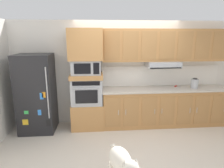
% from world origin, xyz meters
% --- Properties ---
extents(ground_plane, '(9.60, 9.60, 0.00)m').
position_xyz_m(ground_plane, '(0.00, 0.00, 0.00)').
color(ground_plane, beige).
extents(back_kitchen_wall, '(6.20, 0.12, 2.50)m').
position_xyz_m(back_kitchen_wall, '(0.00, 1.11, 1.25)').
color(back_kitchen_wall, silver).
rests_on(back_kitchen_wall, ground).
extents(refrigerator, '(0.76, 0.73, 1.76)m').
position_xyz_m(refrigerator, '(-2.10, 0.68, 0.88)').
color(refrigerator, black).
rests_on(refrigerator, ground).
extents(oven_base_cabinet, '(0.74, 0.62, 0.60)m').
position_xyz_m(oven_base_cabinet, '(-0.97, 0.75, 0.30)').
color(oven_base_cabinet, '#B77F47').
rests_on(oven_base_cabinet, ground).
extents(built_in_oven, '(0.70, 0.62, 0.60)m').
position_xyz_m(built_in_oven, '(-0.97, 0.75, 0.90)').
color(built_in_oven, '#A8AAAF').
rests_on(built_in_oven, oven_base_cabinet).
extents(appliance_mid_shelf, '(0.74, 0.62, 0.10)m').
position_xyz_m(appliance_mid_shelf, '(-0.97, 0.75, 1.25)').
color(appliance_mid_shelf, '#B77F47').
rests_on(appliance_mid_shelf, built_in_oven).
extents(microwave, '(0.64, 0.54, 0.32)m').
position_xyz_m(microwave, '(-0.97, 0.75, 1.46)').
color(microwave, '#A8AAAF').
rests_on(microwave, appliance_mid_shelf).
extents(appliance_upper_cabinet, '(0.74, 0.62, 0.68)m').
position_xyz_m(appliance_upper_cabinet, '(-0.97, 0.75, 1.96)').
color(appliance_upper_cabinet, '#B77F47').
rests_on(appliance_upper_cabinet, microwave).
extents(lower_cabinet_run, '(2.93, 0.63, 0.88)m').
position_xyz_m(lower_cabinet_run, '(0.87, 0.75, 0.44)').
color(lower_cabinet_run, '#B77F47').
rests_on(lower_cabinet_run, ground).
extents(countertop_slab, '(2.97, 0.64, 0.04)m').
position_xyz_m(countertop_slab, '(0.87, 0.75, 0.90)').
color(countertop_slab, '#BCB2A3').
rests_on(countertop_slab, lower_cabinet_run).
extents(backsplash_panel, '(2.97, 0.02, 0.50)m').
position_xyz_m(backsplash_panel, '(0.87, 1.04, 1.17)').
color(backsplash_panel, white).
rests_on(backsplash_panel, countertop_slab).
extents(upper_cabinet_with_hood, '(2.93, 0.48, 0.88)m').
position_xyz_m(upper_cabinet_with_hood, '(0.86, 0.87, 1.90)').
color(upper_cabinet_with_hood, '#B77F47').
rests_on(upper_cabinet_with_hood, backsplash_panel).
extents(screwdriver, '(0.17, 0.17, 0.03)m').
position_xyz_m(screwdriver, '(1.22, 0.86, 0.93)').
color(screwdriver, red).
rests_on(screwdriver, countertop_slab).
extents(electric_kettle, '(0.17, 0.17, 0.24)m').
position_xyz_m(electric_kettle, '(1.60, 0.70, 1.03)').
color(electric_kettle, '#A8AAAF').
rests_on(electric_kettle, countertop_slab).
extents(dog, '(0.40, 0.91, 0.64)m').
position_xyz_m(dog, '(-0.42, -1.32, 0.43)').
color(dog, beige).
rests_on(dog, ground).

